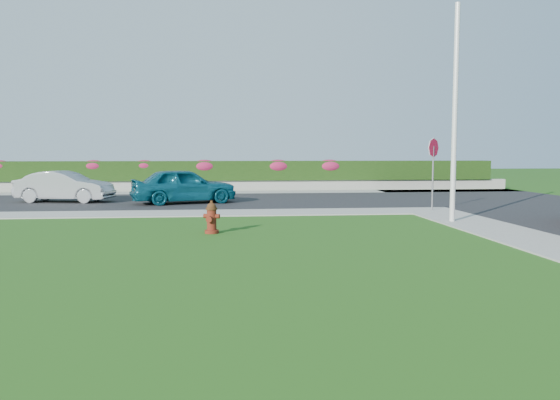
{
  "coord_description": "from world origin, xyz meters",
  "views": [
    {
      "loc": [
        -0.6,
        -10.56,
        2.19
      ],
      "look_at": [
        0.88,
        4.08,
        0.9
      ],
      "focal_mm": 35.0,
      "sensor_mm": 36.0,
      "label": 1
    }
  ],
  "objects": [
    {
      "name": "sedan_silver",
      "position": [
        -7.52,
        13.85,
        0.71
      ],
      "size": [
        4.26,
        2.15,
        1.34
      ],
      "primitive_type": "imported",
      "rotation": [
        0.0,
        0.0,
        1.38
      ],
      "color": "#96999D",
      "rests_on": "street_far"
    },
    {
      "name": "hedge",
      "position": [
        -1.0,
        20.6,
        1.15
      ],
      "size": [
        32.0,
        0.9,
        1.1
      ],
      "primitive_type": "cube",
      "color": "black",
      "rests_on": "retaining_wall"
    },
    {
      "name": "retaining_wall",
      "position": [
        -1.0,
        20.5,
        0.3
      ],
      "size": [
        34.0,
        0.4,
        0.6
      ],
      "primitive_type": "cube",
      "color": "gray",
      "rests_on": "ground"
    },
    {
      "name": "street_far",
      "position": [
        -5.0,
        14.0,
        0.02
      ],
      "size": [
        26.0,
        8.0,
        0.04
      ],
      "primitive_type": "cube",
      "color": "black",
      "rests_on": "ground"
    },
    {
      "name": "flower_clump_d",
      "position": [
        -1.73,
        20.5,
        1.41
      ],
      "size": [
        1.45,
        0.93,
        0.72
      ],
      "primitive_type": "ellipsoid",
      "color": "#BD2046",
      "rests_on": "hedge"
    },
    {
      "name": "curb_corner",
      "position": [
        7.0,
        9.0,
        0.02
      ],
      "size": [
        2.0,
        2.0,
        0.04
      ],
      "primitive_type": "cube",
      "color": "gray",
      "rests_on": "ground"
    },
    {
      "name": "flower_clump_f",
      "position": [
        5.41,
        20.5,
        1.4
      ],
      "size": [
        1.5,
        0.96,
        0.75
      ],
      "primitive_type": "ellipsoid",
      "color": "#BD2046",
      "rests_on": "hedge"
    },
    {
      "name": "fire_hydrant",
      "position": [
        -0.97,
        4.19,
        0.42
      ],
      "size": [
        0.46,
        0.44,
        0.89
      ],
      "rotation": [
        0.0,
        0.0,
        -0.32
      ],
      "color": "#490D0B",
      "rests_on": "ground"
    },
    {
      "name": "sidewalk_far",
      "position": [
        -6.0,
        9.0,
        0.02
      ],
      "size": [
        24.0,
        2.0,
        0.04
      ],
      "primitive_type": "cube",
      "color": "gray",
      "rests_on": "ground"
    },
    {
      "name": "sedan_teal",
      "position": [
        -2.33,
        12.76,
        0.78
      ],
      "size": [
        4.69,
        2.95,
        1.49
      ],
      "primitive_type": "imported",
      "rotation": [
        0.0,
        0.0,
        1.86
      ],
      "color": "#0D4F64",
      "rests_on": "street_far"
    },
    {
      "name": "ground",
      "position": [
        0.0,
        0.0,
        0.0
      ],
      "size": [
        120.0,
        120.0,
        0.0
      ],
      "primitive_type": "plane",
      "color": "black",
      "rests_on": "ground"
    },
    {
      "name": "flower_clump_c",
      "position": [
        -5.07,
        20.5,
        1.46
      ],
      "size": [
        1.22,
        0.79,
        0.61
      ],
      "primitive_type": "ellipsoid",
      "color": "#BD2046",
      "rests_on": "hedge"
    },
    {
      "name": "sidewalk_beyond",
      "position": [
        -1.0,
        19.0,
        0.02
      ],
      "size": [
        34.0,
        2.0,
        0.04
      ],
      "primitive_type": "cube",
      "color": "gray",
      "rests_on": "ground"
    },
    {
      "name": "flower_clump_a",
      "position": [
        -12.8,
        20.5,
        1.45
      ],
      "size": [
        1.24,
        0.8,
        0.62
      ],
      "primitive_type": "ellipsoid",
      "color": "#BD2046",
      "rests_on": "hedge"
    },
    {
      "name": "flower_clump_e",
      "position": [
        2.42,
        20.5,
        1.41
      ],
      "size": [
        1.49,
        0.95,
        0.74
      ],
      "primitive_type": "ellipsoid",
      "color": "#BD2046",
      "rests_on": "hedge"
    },
    {
      "name": "flower_clump_b",
      "position": [
        -7.81,
        20.5,
        1.44
      ],
      "size": [
        1.3,
        0.83,
        0.65
      ],
      "primitive_type": "ellipsoid",
      "color": "#BD2046",
      "rests_on": "hedge"
    },
    {
      "name": "utility_pole",
      "position": [
        6.47,
        5.76,
        3.36
      ],
      "size": [
        0.16,
        0.16,
        6.71
      ],
      "primitive_type": "cylinder",
      "color": "silver",
      "rests_on": "ground"
    },
    {
      "name": "stop_sign",
      "position": [
        7.09,
        9.02,
        2.04
      ],
      "size": [
        0.58,
        0.49,
        2.73
      ],
      "rotation": [
        0.0,
        0.0,
        0.3
      ],
      "color": "slate",
      "rests_on": "ground"
    }
  ]
}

